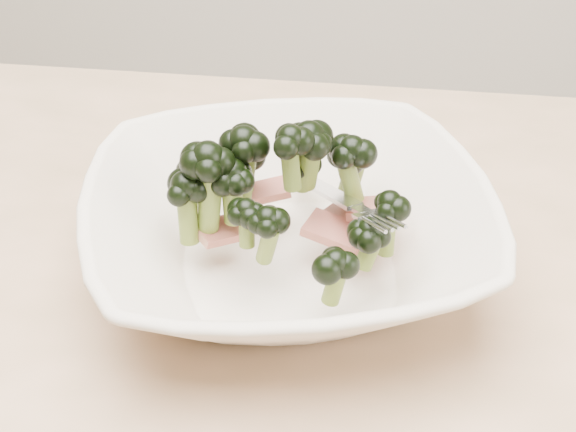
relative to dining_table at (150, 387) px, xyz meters
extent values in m
cube|color=tan|center=(0.00, 0.00, 0.08)|extent=(1.20, 0.80, 0.04)
imported|color=beige|center=(0.11, 0.05, 0.14)|extent=(0.38, 0.38, 0.08)
cylinder|color=#576923|center=(0.18, 0.04, 0.15)|extent=(0.01, 0.02, 0.04)
ellipsoid|color=black|center=(0.18, 0.04, 0.18)|extent=(0.03, 0.03, 0.02)
cylinder|color=#576923|center=(0.06, 0.10, 0.15)|extent=(0.02, 0.02, 0.04)
ellipsoid|color=black|center=(0.06, 0.10, 0.18)|extent=(0.04, 0.04, 0.03)
cylinder|color=#576923|center=(0.05, 0.10, 0.14)|extent=(0.01, 0.02, 0.03)
ellipsoid|color=black|center=(0.05, 0.10, 0.16)|extent=(0.03, 0.03, 0.02)
cylinder|color=#576923|center=(0.07, 0.04, 0.16)|extent=(0.02, 0.02, 0.04)
ellipsoid|color=black|center=(0.07, 0.04, 0.19)|extent=(0.04, 0.04, 0.03)
cylinder|color=#576923|center=(0.05, 0.04, 0.17)|extent=(0.02, 0.02, 0.06)
ellipsoid|color=black|center=(0.05, 0.04, 0.20)|extent=(0.04, 0.04, 0.03)
cylinder|color=#576923|center=(0.03, 0.06, 0.15)|extent=(0.02, 0.02, 0.04)
ellipsoid|color=black|center=(0.03, 0.06, 0.17)|extent=(0.03, 0.03, 0.03)
cylinder|color=#576923|center=(0.07, 0.06, 0.18)|extent=(0.02, 0.03, 0.05)
ellipsoid|color=black|center=(0.07, 0.06, 0.20)|extent=(0.04, 0.04, 0.03)
cylinder|color=#576923|center=(0.04, 0.06, 0.15)|extent=(0.02, 0.02, 0.04)
ellipsoid|color=black|center=(0.04, 0.06, 0.18)|extent=(0.04, 0.04, 0.03)
cylinder|color=#576923|center=(0.15, -0.01, 0.14)|extent=(0.02, 0.01, 0.03)
ellipsoid|color=black|center=(0.15, -0.01, 0.16)|extent=(0.03, 0.03, 0.03)
cylinder|color=#576923|center=(0.12, 0.06, 0.19)|extent=(0.02, 0.03, 0.04)
ellipsoid|color=black|center=(0.12, 0.06, 0.21)|extent=(0.04, 0.04, 0.03)
cylinder|color=#576923|center=(0.12, 0.07, 0.17)|extent=(0.01, 0.01, 0.02)
ellipsoid|color=black|center=(0.12, 0.07, 0.19)|extent=(0.03, 0.03, 0.02)
cylinder|color=#576923|center=(0.11, 0.05, 0.19)|extent=(0.02, 0.01, 0.04)
ellipsoid|color=black|center=(0.11, 0.05, 0.22)|extent=(0.03, 0.03, 0.03)
cylinder|color=#576923|center=(0.08, 0.01, 0.16)|extent=(0.01, 0.01, 0.03)
ellipsoid|color=black|center=(0.08, 0.01, 0.18)|extent=(0.03, 0.03, 0.02)
cylinder|color=#576923|center=(0.03, 0.03, 0.15)|extent=(0.02, 0.02, 0.05)
ellipsoid|color=black|center=(0.03, 0.03, 0.18)|extent=(0.04, 0.04, 0.03)
cylinder|color=#576923|center=(0.15, 0.08, 0.16)|extent=(0.03, 0.02, 0.05)
ellipsoid|color=black|center=(0.15, 0.08, 0.19)|extent=(0.04, 0.04, 0.03)
cylinder|color=#576923|center=(0.15, 0.11, 0.15)|extent=(0.03, 0.03, 0.05)
ellipsoid|color=black|center=(0.15, 0.11, 0.17)|extent=(0.04, 0.04, 0.03)
cylinder|color=#576923|center=(0.17, 0.02, 0.15)|extent=(0.02, 0.02, 0.03)
ellipsoid|color=black|center=(0.17, 0.02, 0.16)|extent=(0.03, 0.03, 0.03)
cylinder|color=#576923|center=(0.10, 0.00, 0.16)|extent=(0.02, 0.02, 0.04)
ellipsoid|color=black|center=(0.10, 0.00, 0.18)|extent=(0.03, 0.03, 0.02)
cube|color=maroon|center=(0.17, 0.07, 0.13)|extent=(0.04, 0.04, 0.01)
cube|color=maroon|center=(0.15, 0.08, 0.13)|extent=(0.05, 0.06, 0.01)
cube|color=maroon|center=(0.05, 0.04, 0.14)|extent=(0.04, 0.04, 0.02)
cube|color=maroon|center=(0.17, 0.07, 0.15)|extent=(0.04, 0.03, 0.02)
cube|color=maroon|center=(0.08, 0.10, 0.14)|extent=(0.05, 0.03, 0.02)
cube|color=maroon|center=(0.15, 0.05, 0.14)|extent=(0.06, 0.04, 0.01)
camera|label=1|loc=(0.18, -0.45, 0.49)|focal=50.00mm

